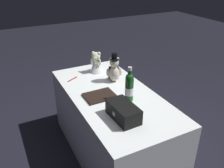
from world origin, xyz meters
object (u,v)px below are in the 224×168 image
teddy_bear_groom (114,70)px  gift_case_black (123,112)px  guestbook (100,96)px  teddy_bear_bride (97,63)px  champagne_bottle (129,87)px  signing_pen (73,79)px

teddy_bear_groom → gift_case_black: 0.67m
teddy_bear_groom → guestbook: teddy_bear_groom is taller
gift_case_black → teddy_bear_bride: bearing=168.8°
teddy_bear_groom → gift_case_black: (0.62, -0.24, -0.06)m
champagne_bottle → signing_pen: bearing=-154.0°
teddy_bear_bride → guestbook: bearing=-21.3°
teddy_bear_bride → guestbook: (0.53, -0.20, -0.09)m
guestbook → teddy_bear_groom: bearing=130.4°
champagne_bottle → guestbook: bearing=-130.0°
gift_case_black → teddy_bear_groom: bearing=158.6°
teddy_bear_groom → guestbook: 0.37m
teddy_bear_bride → signing_pen: (0.07, -0.30, -0.10)m
gift_case_black → guestbook: gift_case_black is taller
champagne_bottle → signing_pen: size_ratio=2.43×
teddy_bear_groom → teddy_bear_bride: size_ratio=1.26×
signing_pen → champagne_bottle: bearing=26.0°
champagne_bottle → guestbook: 0.29m
signing_pen → guestbook: guestbook is taller
champagne_bottle → gift_case_black: champagne_bottle is taller
teddy_bear_groom → teddy_bear_bride: teddy_bear_groom is taller
teddy_bear_bride → signing_pen: 0.33m
teddy_bear_bride → signing_pen: bearing=-76.6°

